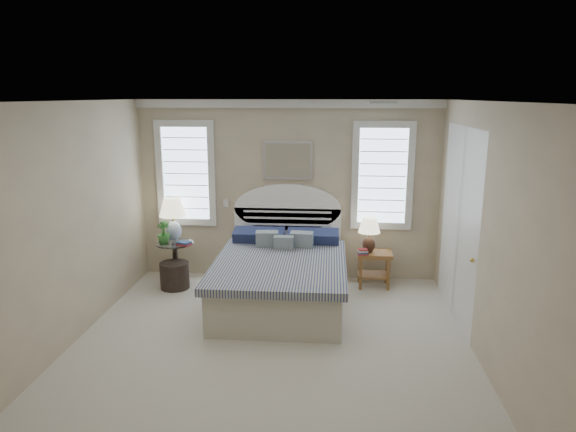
% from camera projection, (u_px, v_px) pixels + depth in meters
% --- Properties ---
extents(floor, '(4.50, 5.00, 0.01)m').
position_uv_depth(floor, '(269.00, 353.00, 5.62)').
color(floor, beige).
rests_on(floor, ground).
extents(ceiling, '(4.50, 5.00, 0.01)m').
position_uv_depth(ceiling, '(266.00, 101.00, 5.00)').
color(ceiling, silver).
rests_on(ceiling, wall_back).
extents(wall_back, '(4.50, 0.02, 2.70)m').
position_uv_depth(wall_back, '(288.00, 191.00, 7.74)').
color(wall_back, '#C6B694').
rests_on(wall_back, floor).
extents(wall_left, '(0.02, 5.00, 2.70)m').
position_uv_depth(wall_left, '(59.00, 230.00, 5.50)').
color(wall_left, '#C6B694').
rests_on(wall_left, floor).
extents(wall_right, '(0.02, 5.00, 2.70)m').
position_uv_depth(wall_right, '(491.00, 240.00, 5.13)').
color(wall_right, '#C6B694').
rests_on(wall_right, floor).
extents(crown_molding, '(4.50, 0.08, 0.12)m').
position_uv_depth(crown_molding, '(288.00, 104.00, 7.40)').
color(crown_molding, silver).
rests_on(crown_molding, wall_back).
extents(hvac_vent, '(0.30, 0.20, 0.02)m').
position_uv_depth(hvac_vent, '(383.00, 102.00, 5.68)').
color(hvac_vent, '#B2B2B2').
rests_on(hvac_vent, ceiling).
extents(switch_plate, '(0.08, 0.01, 0.12)m').
position_uv_depth(switch_plate, '(226.00, 203.00, 7.85)').
color(switch_plate, silver).
rests_on(switch_plate, wall_back).
extents(window_left, '(0.90, 0.06, 1.60)m').
position_uv_depth(window_left, '(186.00, 173.00, 7.79)').
color(window_left, '#ACC4DA').
rests_on(window_left, wall_back).
extents(window_right, '(0.90, 0.06, 1.60)m').
position_uv_depth(window_right, '(382.00, 176.00, 7.55)').
color(window_right, '#ACC4DA').
rests_on(window_right, wall_back).
extents(painting, '(0.74, 0.04, 0.58)m').
position_uv_depth(painting, '(288.00, 160.00, 7.59)').
color(painting, silver).
rests_on(painting, wall_back).
extents(closet_door, '(0.02, 1.80, 2.40)m').
position_uv_depth(closet_door, '(459.00, 225.00, 6.33)').
color(closet_door, silver).
rests_on(closet_door, floor).
extents(bed, '(1.72, 2.28, 1.47)m').
position_uv_depth(bed, '(281.00, 275.00, 6.95)').
color(bed, beige).
rests_on(bed, floor).
extents(side_table_left, '(0.56, 0.56, 0.63)m').
position_uv_depth(side_table_left, '(175.00, 258.00, 7.66)').
color(side_table_left, black).
rests_on(side_table_left, floor).
extents(nightstand_right, '(0.50, 0.40, 0.53)m').
position_uv_depth(nightstand_right, '(374.00, 261.00, 7.51)').
color(nightstand_right, brown).
rests_on(nightstand_right, floor).
extents(floor_pot, '(0.48, 0.48, 0.38)m').
position_uv_depth(floor_pot, '(175.00, 275.00, 7.49)').
color(floor_pot, black).
rests_on(floor_pot, floor).
extents(lamp_left, '(0.41, 0.41, 0.64)m').
position_uv_depth(lamp_left, '(173.00, 215.00, 7.65)').
color(lamp_left, white).
rests_on(lamp_left, side_table_left).
extents(lamp_right, '(0.38, 0.38, 0.51)m').
position_uv_depth(lamp_right, '(369.00, 231.00, 7.41)').
color(lamp_right, black).
rests_on(lamp_right, nightstand_right).
extents(potted_plant, '(0.19, 0.19, 0.33)m').
position_uv_depth(potted_plant, '(163.00, 233.00, 7.50)').
color(potted_plant, '#2E7334').
rests_on(potted_plant, side_table_left).
extents(books_left, '(0.23, 0.20, 0.05)m').
position_uv_depth(books_left, '(184.00, 243.00, 7.46)').
color(books_left, maroon).
rests_on(books_left, side_table_left).
extents(books_right, '(0.16, 0.13, 0.08)m').
position_uv_depth(books_right, '(363.00, 252.00, 7.34)').
color(books_right, maroon).
rests_on(books_right, nightstand_right).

